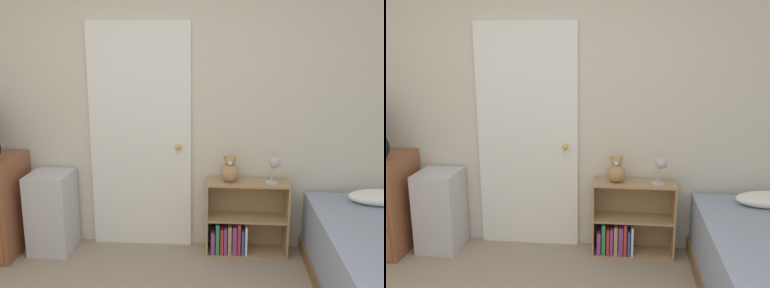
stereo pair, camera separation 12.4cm
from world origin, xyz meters
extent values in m
cube|color=beige|center=(0.00, 2.06, 1.27)|extent=(10.00, 0.06, 2.55)
cube|color=white|center=(-0.13, 2.01, 1.02)|extent=(0.91, 0.04, 2.04)
sphere|color=gold|center=(0.21, 1.96, 0.95)|extent=(0.06, 0.06, 0.06)
cube|color=silver|center=(-0.92, 1.81, 0.36)|extent=(0.36, 0.39, 0.73)
cube|color=tan|center=(0.48, 1.88, 0.33)|extent=(0.02, 0.26, 0.67)
cube|color=tan|center=(1.18, 1.88, 0.33)|extent=(0.02, 0.26, 0.67)
cube|color=tan|center=(0.83, 1.88, 0.01)|extent=(0.68, 0.26, 0.02)
cube|color=tan|center=(0.83, 1.88, 0.33)|extent=(0.68, 0.26, 0.02)
cube|color=tan|center=(0.83, 1.88, 0.66)|extent=(0.68, 0.26, 0.02)
cube|color=tan|center=(0.83, 2.01, 0.33)|extent=(0.72, 0.01, 0.67)
cube|color=#8C3F8C|center=(0.53, 1.87, 0.12)|extent=(0.03, 0.22, 0.20)
cube|color=#338C4C|center=(0.57, 1.86, 0.16)|extent=(0.03, 0.21, 0.28)
cube|color=red|center=(0.61, 1.86, 0.14)|extent=(0.03, 0.20, 0.24)
cube|color=#8C3F8C|center=(0.64, 1.86, 0.14)|extent=(0.03, 0.20, 0.24)
cube|color=tan|center=(0.68, 1.85, 0.15)|extent=(0.03, 0.19, 0.26)
cube|color=#8C3F8C|center=(0.72, 1.83, 0.15)|extent=(0.04, 0.15, 0.26)
cube|color=red|center=(0.76, 1.87, 0.16)|extent=(0.03, 0.22, 0.29)
cube|color=#3359B2|center=(0.80, 1.86, 0.13)|extent=(0.02, 0.20, 0.23)
cube|color=white|center=(0.82, 1.86, 0.15)|extent=(0.02, 0.20, 0.26)
sphere|color=tan|center=(0.67, 1.88, 0.75)|extent=(0.16, 0.16, 0.16)
sphere|color=tan|center=(0.67, 1.88, 0.85)|extent=(0.10, 0.10, 0.10)
sphere|color=silver|center=(0.67, 1.84, 0.84)|extent=(0.03, 0.03, 0.03)
sphere|color=tan|center=(0.63, 1.88, 0.89)|extent=(0.04, 0.04, 0.04)
sphere|color=tan|center=(0.71, 1.88, 0.89)|extent=(0.04, 0.04, 0.04)
cylinder|color=#B2B2B7|center=(1.03, 1.85, 0.67)|extent=(0.11, 0.11, 0.01)
cylinder|color=#B2B2B7|center=(1.03, 1.85, 0.76)|extent=(0.01, 0.01, 0.15)
sphere|color=#B2B2B7|center=(1.05, 1.84, 0.86)|extent=(0.10, 0.10, 0.10)
ellipsoid|color=white|center=(1.93, 1.74, 0.60)|extent=(0.54, 0.28, 0.12)
camera|label=1|loc=(0.60, -1.71, 1.82)|focal=40.00mm
camera|label=2|loc=(0.73, -1.70, 1.82)|focal=40.00mm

